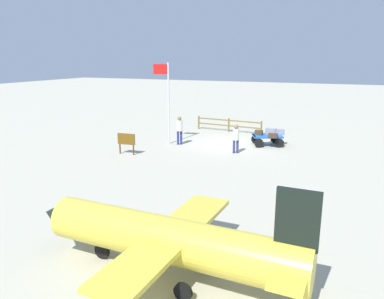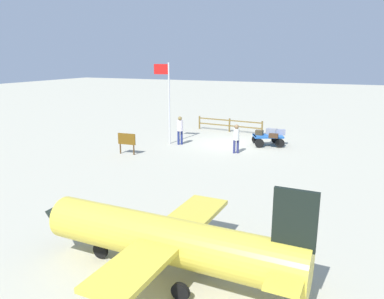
{
  "view_description": "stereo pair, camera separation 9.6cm",
  "coord_description": "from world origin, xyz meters",
  "px_view_note": "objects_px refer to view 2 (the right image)",
  "views": [
    {
      "loc": [
        -6.91,
        21.81,
        5.31
      ],
      "look_at": [
        -0.1,
        6.0,
        1.03
      ],
      "focal_mm": 34.78,
      "sensor_mm": 36.0,
      "label": 1
    },
    {
      "loc": [
        -6.99,
        21.77,
        5.31
      ],
      "look_at": [
        -0.1,
        6.0,
        1.03
      ],
      "focal_mm": 34.78,
      "sensor_mm": 36.0,
      "label": 2
    }
  ],
  "objects_px": {
    "suitcase_dark": "(259,133)",
    "flagpole": "(167,95)",
    "worker_lead": "(236,137)",
    "suitcase_olive": "(273,136)",
    "airplane_near": "(160,238)",
    "signboard": "(127,141)",
    "suitcase_tan": "(280,132)",
    "worker_trailing": "(180,128)",
    "suitcase_grey": "(272,131)",
    "luggage_cart": "(268,138)"
  },
  "relations": [
    {
      "from": "flagpole",
      "to": "signboard",
      "type": "distance_m",
      "value": 4.1
    },
    {
      "from": "suitcase_dark",
      "to": "flagpole",
      "type": "xyz_separation_m",
      "value": [
        5.4,
        1.83,
        2.24
      ]
    },
    {
      "from": "suitcase_dark",
      "to": "worker_lead",
      "type": "distance_m",
      "value": 2.59
    },
    {
      "from": "suitcase_olive",
      "to": "worker_lead",
      "type": "xyz_separation_m",
      "value": [
        1.69,
        2.02,
        0.2
      ]
    },
    {
      "from": "signboard",
      "to": "suitcase_grey",
      "type": "bearing_deg",
      "value": -140.9
    },
    {
      "from": "suitcase_tan",
      "to": "flagpole",
      "type": "bearing_deg",
      "value": 19.89
    },
    {
      "from": "suitcase_tan",
      "to": "flagpole",
      "type": "height_order",
      "value": "flagpole"
    },
    {
      "from": "suitcase_grey",
      "to": "worker_lead",
      "type": "relative_size",
      "value": 0.42
    },
    {
      "from": "worker_lead",
      "to": "suitcase_dark",
      "type": "bearing_deg",
      "value": -106.11
    },
    {
      "from": "worker_trailing",
      "to": "flagpole",
      "type": "height_order",
      "value": "flagpole"
    },
    {
      "from": "suitcase_dark",
      "to": "suitcase_olive",
      "type": "height_order",
      "value": "suitcase_dark"
    },
    {
      "from": "suitcase_grey",
      "to": "worker_trailing",
      "type": "distance_m",
      "value": 5.7
    },
    {
      "from": "worker_lead",
      "to": "signboard",
      "type": "height_order",
      "value": "worker_lead"
    },
    {
      "from": "suitcase_tan",
      "to": "suitcase_grey",
      "type": "relative_size",
      "value": 0.9
    },
    {
      "from": "worker_lead",
      "to": "worker_trailing",
      "type": "height_order",
      "value": "worker_trailing"
    },
    {
      "from": "suitcase_grey",
      "to": "signboard",
      "type": "bearing_deg",
      "value": 39.1
    },
    {
      "from": "worker_trailing",
      "to": "suitcase_dark",
      "type": "bearing_deg",
      "value": -158.42
    },
    {
      "from": "luggage_cart",
      "to": "suitcase_tan",
      "type": "height_order",
      "value": "suitcase_tan"
    },
    {
      "from": "luggage_cart",
      "to": "suitcase_dark",
      "type": "height_order",
      "value": "suitcase_dark"
    },
    {
      "from": "worker_lead",
      "to": "airplane_near",
      "type": "bearing_deg",
      "value": 98.51
    },
    {
      "from": "suitcase_dark",
      "to": "flagpole",
      "type": "distance_m",
      "value": 6.12
    },
    {
      "from": "suitcase_olive",
      "to": "worker_trailing",
      "type": "relative_size",
      "value": 0.31
    },
    {
      "from": "suitcase_dark",
      "to": "signboard",
      "type": "relative_size",
      "value": 0.38
    },
    {
      "from": "flagpole",
      "to": "signboard",
      "type": "relative_size",
      "value": 4.22
    },
    {
      "from": "suitcase_olive",
      "to": "suitcase_grey",
      "type": "bearing_deg",
      "value": -72.16
    },
    {
      "from": "luggage_cart",
      "to": "airplane_near",
      "type": "bearing_deg",
      "value": 92.44
    },
    {
      "from": "suitcase_tan",
      "to": "worker_trailing",
      "type": "height_order",
      "value": "worker_trailing"
    },
    {
      "from": "luggage_cart",
      "to": "worker_lead",
      "type": "xyz_separation_m",
      "value": [
        1.23,
        2.58,
        0.5
      ]
    },
    {
      "from": "suitcase_dark",
      "to": "worker_lead",
      "type": "xyz_separation_m",
      "value": [
        0.72,
        2.49,
        0.17
      ]
    },
    {
      "from": "suitcase_dark",
      "to": "worker_lead",
      "type": "height_order",
      "value": "worker_lead"
    },
    {
      "from": "luggage_cart",
      "to": "suitcase_grey",
      "type": "distance_m",
      "value": 0.56
    },
    {
      "from": "suitcase_grey",
      "to": "worker_trailing",
      "type": "xyz_separation_m",
      "value": [
        5.22,
        2.29,
        0.23
      ]
    },
    {
      "from": "worker_lead",
      "to": "worker_trailing",
      "type": "relative_size",
      "value": 0.93
    },
    {
      "from": "luggage_cart",
      "to": "airplane_near",
      "type": "distance_m",
      "value": 15.08
    },
    {
      "from": "airplane_near",
      "to": "signboard",
      "type": "xyz_separation_m",
      "value": [
        7.42,
        -9.81,
        -0.23
      ]
    },
    {
      "from": "airplane_near",
      "to": "suitcase_olive",
      "type": "bearing_deg",
      "value": -89.3
    },
    {
      "from": "suitcase_tan",
      "to": "suitcase_olive",
      "type": "relative_size",
      "value": 1.13
    },
    {
      "from": "luggage_cart",
      "to": "suitcase_dark",
      "type": "relative_size",
      "value": 4.7
    },
    {
      "from": "suitcase_dark",
      "to": "airplane_near",
      "type": "height_order",
      "value": "airplane_near"
    },
    {
      "from": "worker_lead",
      "to": "suitcase_olive",
      "type": "bearing_deg",
      "value": -129.89
    },
    {
      "from": "suitcase_dark",
      "to": "flagpole",
      "type": "relative_size",
      "value": 0.09
    },
    {
      "from": "worker_trailing",
      "to": "signboard",
      "type": "xyz_separation_m",
      "value": [
        1.71,
        3.35,
        -0.28
      ]
    },
    {
      "from": "suitcase_olive",
      "to": "worker_trailing",
      "type": "distance_m",
      "value": 5.69
    },
    {
      "from": "luggage_cart",
      "to": "signboard",
      "type": "height_order",
      "value": "signboard"
    },
    {
      "from": "suitcase_grey",
      "to": "suitcase_dark",
      "type": "xyz_separation_m",
      "value": [
        0.66,
        0.49,
        -0.04
      ]
    },
    {
      "from": "worker_lead",
      "to": "airplane_near",
      "type": "relative_size",
      "value": 0.22
    },
    {
      "from": "suitcase_tan",
      "to": "signboard",
      "type": "bearing_deg",
      "value": 37.38
    },
    {
      "from": "suitcase_tan",
      "to": "airplane_near",
      "type": "bearing_deg",
      "value": 89.84
    },
    {
      "from": "suitcase_dark",
      "to": "worker_trailing",
      "type": "distance_m",
      "value": 4.91
    },
    {
      "from": "suitcase_tan",
      "to": "suitcase_grey",
      "type": "bearing_deg",
      "value": 6.92
    }
  ]
}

